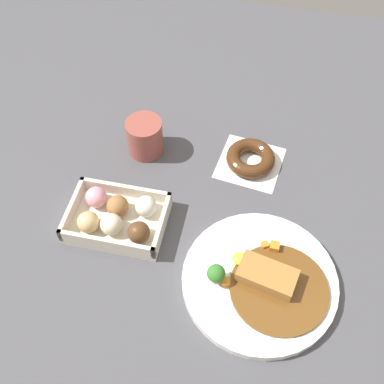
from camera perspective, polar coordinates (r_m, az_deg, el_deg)
The scene contains 5 objects.
ground_plane at distance 0.93m, azimuth -1.15°, elevation -4.26°, with size 1.60×1.60×0.00m, color #4C4C51.
curry_plate at distance 0.86m, azimuth 8.37°, elevation -10.63°, with size 0.28×0.28×0.06m.
donut_box at distance 0.92m, azimuth -9.14°, elevation -3.04°, with size 0.19×0.13×0.05m.
chocolate_ring_donut at distance 1.02m, azimuth 7.15°, elevation 4.06°, with size 0.15×0.15×0.03m.
coffee_mug at distance 1.02m, azimuth -5.77°, elevation 6.70°, with size 0.08×0.08×0.08m, color #9E4C42.
Camera 1 is at (0.12, -0.47, 0.79)m, focal length 43.76 mm.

